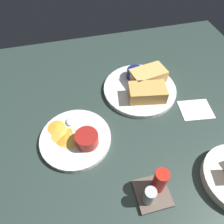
{
  "coord_description": "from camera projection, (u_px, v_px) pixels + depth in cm",
  "views": [
    {
      "loc": [
        21.81,
        39.55,
        58.76
      ],
      "look_at": [
        10.84,
        -3.95,
        3.0
      ],
      "focal_mm": 34.41,
      "sensor_mm": 36.0,
      "label": 1
    }
  ],
  "objects": [
    {
      "name": "paper_napkin_folded",
      "position": [
        196.0,
        110.0,
        0.76
      ],
      "size": [
        12.11,
        10.4,
        0.4
      ],
      "primitive_type": "cube",
      "rotation": [
        0.0,
        0.0,
        -0.14
      ],
      "color": "white",
      "rests_on": "ground_plane"
    },
    {
      "name": "condiment_caddy",
      "position": [
        155.0,
        188.0,
        0.55
      ],
      "size": [
        9.0,
        9.0,
        9.5
      ],
      "color": "brown",
      "rests_on": "ground_plane"
    },
    {
      "name": "ramekin_light_gravy",
      "position": [
        87.0,
        139.0,
        0.64
      ],
      "size": [
        7.01,
        7.01,
        3.95
      ],
      "color": "maroon",
      "rests_on": "plate_chips_companion"
    },
    {
      "name": "ground_plane",
      "position": [
        145.0,
        123.0,
        0.74
      ],
      "size": [
        110.0,
        110.0,
        3.0
      ],
      "primitive_type": "cube",
      "color": "#283833"
    },
    {
      "name": "plate_chips_companion",
      "position": [
        76.0,
        139.0,
        0.68
      ],
      "size": [
        22.33,
        22.33,
        1.6
      ],
      "primitive_type": "cylinder",
      "color": "silver",
      "rests_on": "ground_plane"
    },
    {
      "name": "spoon_by_dark_ramekin",
      "position": [
        138.0,
        86.0,
        0.81
      ],
      "size": [
        2.56,
        9.95,
        0.8
      ],
      "color": "silver",
      "rests_on": "plate_sandwich_main"
    },
    {
      "name": "spoon_by_gravy_ramekin",
      "position": [
        71.0,
        125.0,
        0.69
      ],
      "size": [
        3.17,
        9.96,
        0.8
      ],
      "color": "silver",
      "rests_on": "plate_chips_companion"
    },
    {
      "name": "ramekin_dark_sauce",
      "position": [
        135.0,
        73.0,
        0.83
      ],
      "size": [
        6.91,
        6.91,
        3.47
      ],
      "color": "navy",
      "rests_on": "plate_sandwich_main"
    },
    {
      "name": "plate_sandwich_main",
      "position": [
        140.0,
        89.0,
        0.81
      ],
      "size": [
        27.23,
        27.23,
        1.6
      ],
      "primitive_type": "cylinder",
      "color": "silver",
      "rests_on": "ground_plane"
    },
    {
      "name": "sandwich_half_near",
      "position": [
        147.0,
        92.0,
        0.76
      ],
      "size": [
        14.27,
        9.74,
        4.8
      ],
      "color": "tan",
      "rests_on": "plate_sandwich_main"
    },
    {
      "name": "plantain_chip_scatter",
      "position": [
        64.0,
        135.0,
        0.67
      ],
      "size": [
        11.8,
        13.87,
        0.6
      ],
      "color": "gold",
      "rests_on": "plate_chips_companion"
    },
    {
      "name": "sandwich_half_far",
      "position": [
        148.0,
        76.0,
        0.81
      ],
      "size": [
        14.28,
        9.76,
        4.8
      ],
      "color": "tan",
      "rests_on": "plate_sandwich_main"
    }
  ]
}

